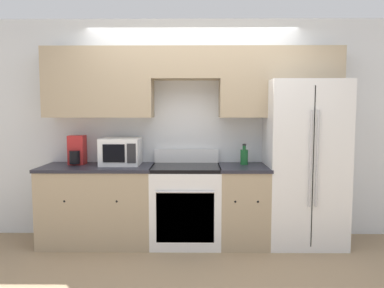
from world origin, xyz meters
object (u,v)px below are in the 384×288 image
Objects in this scene: oven_range at (186,204)px; microwave at (121,151)px; refrigerator at (303,162)px; bottle at (244,156)px.

oven_range is 0.97m from microwave.
refrigerator is 0.67m from bottle.
microwave is at bearing 173.44° from oven_range.
microwave is (-0.75, 0.09, 0.60)m from oven_range.
oven_range is 4.38× the size of bottle.
refrigerator reaches higher than oven_range.
microwave is (-2.10, 0.02, 0.12)m from refrigerator.
microwave is 1.85× the size of bottle.
bottle is at bearing 1.37° from microwave.
microwave is at bearing -178.63° from bottle.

